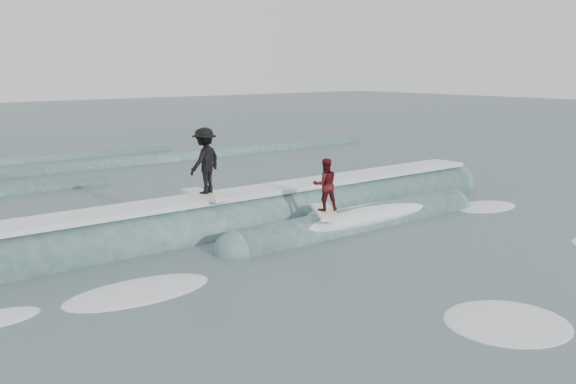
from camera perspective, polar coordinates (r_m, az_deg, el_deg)
ground at (r=16.78m, az=7.54°, el=-5.49°), size 160.00×160.00×0.00m
breaking_wave at (r=19.87m, az=-0.11°, el=-2.61°), size 20.12×3.81×2.05m
surfer_black at (r=18.38m, az=-7.40°, el=2.60°), size 1.39×2.01×1.98m
surfer_red at (r=18.32m, az=3.32°, el=0.31°), size 1.52×1.99×1.60m
whitewater at (r=15.53m, az=8.94°, el=-6.89°), size 17.94×7.90×0.10m
far_swells at (r=30.50m, az=-20.79°, el=1.40°), size 40.47×8.65×0.80m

